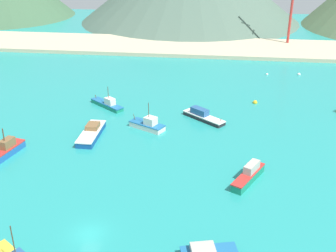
# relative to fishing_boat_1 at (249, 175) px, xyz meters

# --- Properties ---
(ground) EXTENTS (260.00, 280.00, 0.50)m
(ground) POSITION_rel_fishing_boat_1_xyz_m (-21.72, 14.04, -1.28)
(ground) COLOR teal
(fishing_boat_1) EXTENTS (5.84, 8.81, 2.78)m
(fishing_boat_1) POSITION_rel_fishing_boat_1_xyz_m (0.00, 0.00, 0.00)
(fishing_boat_1) COLOR #198466
(fishing_boat_1) RESTS_ON ground
(fishing_boat_3) EXTENTS (8.87, 7.60, 5.04)m
(fishing_boat_3) POSITION_rel_fishing_boat_1_xyz_m (-30.44, 27.68, -0.28)
(fishing_boat_3) COLOR #198466
(fishing_boat_3) RESTS_ON ground
(fishing_boat_6) EXTENTS (7.87, 5.83, 5.77)m
(fishing_boat_6) POSITION_rel_fishing_boat_1_xyz_m (-19.39, 17.34, -0.12)
(fishing_boat_6) COLOR silver
(fishing_boat_6) RESTS_ON ground
(fishing_boat_8) EXTENTS (3.17, 10.60, 2.15)m
(fishing_boat_8) POSITION_rel_fishing_boat_1_xyz_m (-29.76, 12.52, -0.26)
(fishing_boat_8) COLOR #14478C
(fishing_boat_8) RESTS_ON ground
(fishing_boat_14) EXTENTS (9.43, 8.22, 2.27)m
(fishing_boat_14) POSITION_rel_fishing_boat_1_xyz_m (-8.59, 23.44, -0.22)
(fishing_boat_14) COLOR #232328
(fishing_boat_14) RESTS_ON ground
(fishing_boat_15) EXTENTS (4.15, 9.66, 5.30)m
(fishing_boat_15) POSITION_rel_fishing_boat_1_xyz_m (-42.75, 2.83, -0.01)
(fishing_boat_15) COLOR #1E5BA8
(fishing_boat_15) RESTS_ON ground
(buoy_0) EXTENTS (0.88, 0.88, 0.88)m
(buoy_0) POSITION_rel_fishing_boat_1_xyz_m (16.66, 57.23, -0.88)
(buoy_0) COLOR silver
(buoy_0) RESTS_ON ground
(buoy_1) EXTENTS (0.72, 0.72, 0.72)m
(buoy_1) POSITION_rel_fishing_boat_1_xyz_m (7.80, 56.19, -0.90)
(buoy_1) COLOR silver
(buoy_1) RESTS_ON ground
(buoy_2) EXTENTS (1.07, 1.07, 1.07)m
(buoy_2) POSITION_rel_fishing_boat_1_xyz_m (3.15, 34.19, -0.84)
(buoy_2) COLOR gold
(buoy_2) RESTS_ON ground
(beach_strip) EXTENTS (247.00, 24.95, 1.20)m
(beach_strip) POSITION_rel_fishing_boat_1_xyz_m (-21.72, 82.68, -0.43)
(beach_strip) COLOR #C6B793
(beach_strip) RESTS_ON ground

